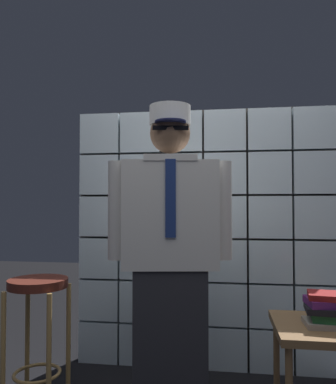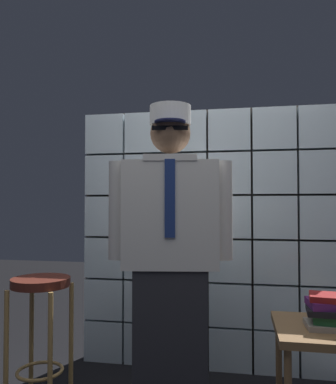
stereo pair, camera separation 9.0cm
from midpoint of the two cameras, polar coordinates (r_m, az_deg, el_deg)
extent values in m
cube|color=silver|center=(3.22, -8.51, -20.88)|extent=(0.30, 0.08, 0.30)
cube|color=silver|center=(3.13, -2.57, -21.43)|extent=(0.30, 0.08, 0.30)
cube|color=silver|center=(3.08, 3.67, -21.77)|extent=(0.30, 0.08, 0.30)
cube|color=silver|center=(3.06, 10.08, -21.89)|extent=(0.30, 0.08, 0.30)
cube|color=silver|center=(3.07, 16.51, -21.75)|extent=(0.30, 0.08, 0.30)
cube|color=silver|center=(3.12, 22.78, -21.37)|extent=(0.30, 0.08, 0.30)
cube|color=silver|center=(3.13, -8.49, -15.34)|extent=(0.30, 0.08, 0.30)
cube|color=silver|center=(3.04, -2.56, -15.75)|extent=(0.30, 0.08, 0.30)
cube|color=silver|center=(2.99, 3.66, -16.00)|extent=(0.30, 0.08, 0.30)
cube|color=silver|center=(2.97, 10.05, -16.08)|extent=(0.30, 0.08, 0.30)
cube|color=silver|center=(2.98, 16.45, -15.97)|extent=(0.30, 0.08, 0.30)
cube|color=silver|center=(3.03, 22.71, -15.67)|extent=(0.30, 0.08, 0.30)
cube|color=silver|center=(3.07, -8.46, -9.53)|extent=(0.30, 0.08, 0.30)
cube|color=silver|center=(2.98, -2.55, -9.78)|extent=(0.30, 0.08, 0.30)
cube|color=silver|center=(2.92, 3.64, -9.92)|extent=(0.30, 0.08, 0.30)
cube|color=silver|center=(2.90, 10.01, -9.96)|extent=(0.30, 0.08, 0.30)
cube|color=silver|center=(2.92, 16.39, -9.87)|extent=(0.30, 0.08, 0.30)
cube|color=silver|center=(2.97, 22.63, -9.67)|extent=(0.30, 0.08, 0.30)
cube|color=silver|center=(3.04, -8.43, -3.55)|extent=(0.30, 0.08, 0.30)
cube|color=silver|center=(2.95, -2.55, -3.62)|extent=(0.30, 0.08, 0.30)
cube|color=silver|center=(2.90, 3.63, -3.66)|extent=(0.30, 0.08, 0.30)
cube|color=silver|center=(2.88, 9.98, -3.65)|extent=(0.30, 0.08, 0.30)
cube|color=silver|center=(2.89, 16.33, -3.59)|extent=(0.30, 0.08, 0.30)
cube|color=silver|center=(2.94, 22.55, -3.50)|extent=(0.30, 0.08, 0.30)
cube|color=silver|center=(3.05, -8.40, 2.46)|extent=(0.30, 0.08, 0.30)
cube|color=silver|center=(2.96, -2.54, 2.57)|extent=(0.30, 0.08, 0.30)
cube|color=silver|center=(2.90, 3.62, 2.65)|extent=(0.30, 0.08, 0.30)
cube|color=silver|center=(2.88, 9.94, 2.71)|extent=(0.30, 0.08, 0.30)
cube|color=silver|center=(2.90, 16.28, 2.73)|extent=(0.30, 0.08, 0.30)
cube|color=silver|center=(2.95, 22.48, 2.73)|extent=(0.30, 0.08, 0.30)
cube|color=silver|center=(3.09, -8.37, 8.38)|extent=(0.30, 0.08, 0.30)
cube|color=silver|center=(3.00, -2.53, 8.66)|extent=(0.30, 0.08, 0.30)
cube|color=silver|center=(2.95, 3.61, 8.86)|extent=(0.30, 0.08, 0.30)
cube|color=silver|center=(2.93, 9.91, 8.96)|extent=(0.30, 0.08, 0.30)
cube|color=silver|center=(2.94, 16.22, 8.95)|extent=(0.30, 0.08, 0.30)
cube|color=silver|center=(2.99, 22.40, 8.84)|extent=(0.30, 0.08, 0.30)
cube|color=#38332D|center=(2.94, 6.87, -6.73)|extent=(1.94, 0.02, 1.94)
cube|color=#28282D|center=(2.31, 1.56, -21.55)|extent=(0.43, 0.27, 0.85)
cube|color=silver|center=(2.18, 1.54, -3.33)|extent=(0.56, 0.31, 0.60)
cube|color=navy|center=(2.06, 1.53, -0.91)|extent=(0.06, 0.02, 0.42)
cube|color=silver|center=(2.19, 1.53, 4.79)|extent=(0.32, 0.28, 0.04)
sphere|color=#846047|center=(2.21, 1.53, 8.62)|extent=(0.23, 0.23, 0.23)
ellipsoid|color=black|center=(2.15, 1.53, 7.82)|extent=(0.16, 0.10, 0.10)
cube|color=black|center=(2.11, 1.53, 9.45)|extent=(0.19, 0.04, 0.02)
cylinder|color=#191E47|center=(2.14, 1.53, 10.31)|extent=(0.20, 0.20, 0.01)
cylinder|color=white|center=(2.23, 1.53, 11.21)|extent=(0.23, 0.23, 0.11)
cylinder|color=silver|center=(2.20, 9.30, -2.67)|extent=(0.12, 0.12, 0.55)
cylinder|color=silver|center=(2.20, -6.22, -2.68)|extent=(0.12, 0.12, 0.55)
cylinder|color=#592319|center=(2.43, -17.23, -12.58)|extent=(0.34, 0.34, 0.05)
torus|color=tan|center=(2.58, -17.35, -23.90)|extent=(0.27, 0.27, 0.02)
cylinder|color=tan|center=(2.49, -21.76, -21.51)|extent=(0.03, 0.03, 0.72)
cylinder|color=tan|center=(2.37, -15.87, -22.63)|extent=(0.03, 0.03, 0.72)
cylinder|color=tan|center=(2.70, -18.56, -19.90)|extent=(0.03, 0.03, 0.72)
cylinder|color=tan|center=(2.59, -13.08, -20.76)|extent=(0.03, 0.03, 0.72)
cube|color=brown|center=(2.28, 23.51, -18.29)|extent=(0.52, 0.52, 0.04)
cylinder|color=brown|center=(2.54, 17.11, -23.38)|extent=(0.04, 0.04, 0.53)
cube|color=gray|center=(2.25, 23.92, -17.59)|extent=(0.24, 0.18, 0.03)
cube|color=#1E592D|center=(2.24, 24.18, -16.71)|extent=(0.20, 0.17, 0.04)
cube|color=black|center=(2.23, 23.69, -15.79)|extent=(0.23, 0.20, 0.03)
cube|color=#591E66|center=(2.24, 24.06, -14.85)|extent=(0.24, 0.20, 0.04)
cube|color=maroon|center=(2.22, 23.63, -14.07)|extent=(0.20, 0.18, 0.03)
camera|label=1|loc=(0.05, -88.79, -0.04)|focal=36.15mm
camera|label=2|loc=(0.05, 91.21, 0.04)|focal=36.15mm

